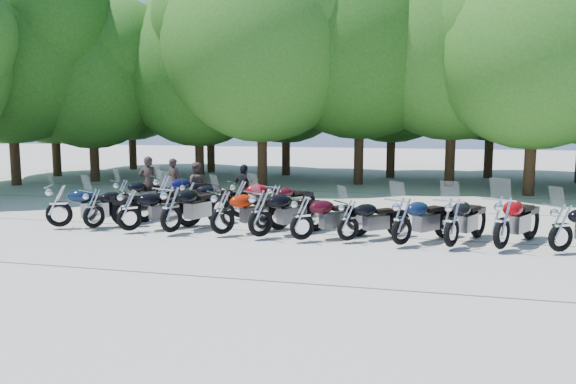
% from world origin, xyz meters
% --- Properties ---
extents(ground, '(90.00, 90.00, 0.00)m').
position_xyz_m(ground, '(0.00, 0.00, 0.00)').
color(ground, '#A49F94').
rests_on(ground, ground).
extents(tree_0, '(7.50, 7.50, 9.21)m').
position_xyz_m(tree_0, '(-15.42, 12.98, 5.45)').
color(tree_0, '#3A2614').
rests_on(tree_0, ground).
extents(tree_1, '(6.97, 6.97, 8.55)m').
position_xyz_m(tree_1, '(-12.04, 11.24, 5.06)').
color(tree_1, '#3A2614').
rests_on(tree_1, ground).
extents(tree_2, '(7.31, 7.31, 8.97)m').
position_xyz_m(tree_2, '(-7.25, 12.84, 5.31)').
color(tree_2, '#3A2614').
rests_on(tree_2, ground).
extents(tree_3, '(8.70, 8.70, 10.67)m').
position_xyz_m(tree_3, '(-3.57, 11.24, 6.32)').
color(tree_3, '#3A2614').
rests_on(tree_3, ground).
extents(tree_4, '(9.13, 9.13, 11.20)m').
position_xyz_m(tree_4, '(0.54, 13.09, 6.64)').
color(tree_4, '#3A2614').
rests_on(tree_4, ground).
extents(tree_5, '(9.04, 9.04, 11.10)m').
position_xyz_m(tree_5, '(4.61, 13.20, 6.57)').
color(tree_5, '#3A2614').
rests_on(tree_5, ground).
extents(tree_6, '(8.00, 8.00, 9.82)m').
position_xyz_m(tree_6, '(7.55, 10.82, 5.81)').
color(tree_6, '#3A2614').
rests_on(tree_6, ground).
extents(tree_9, '(7.59, 7.59, 9.32)m').
position_xyz_m(tree_9, '(-13.53, 17.59, 5.52)').
color(tree_9, '#3A2614').
rests_on(tree_9, ground).
extents(tree_10, '(7.78, 7.78, 9.55)m').
position_xyz_m(tree_10, '(-8.29, 16.97, 5.66)').
color(tree_10, '#3A2614').
rests_on(tree_10, ground).
extents(tree_11, '(7.56, 7.56, 9.28)m').
position_xyz_m(tree_11, '(-3.76, 16.43, 5.49)').
color(tree_11, '#3A2614').
rests_on(tree_11, ground).
extents(tree_12, '(7.88, 7.88, 9.67)m').
position_xyz_m(tree_12, '(1.80, 16.47, 5.72)').
color(tree_12, '#3A2614').
rests_on(tree_12, ground).
extents(tree_13, '(8.31, 8.31, 10.20)m').
position_xyz_m(tree_13, '(6.69, 17.47, 6.04)').
color(tree_13, '#3A2614').
rests_on(tree_13, ground).
extents(tree_17, '(8.31, 8.31, 10.20)m').
position_xyz_m(tree_17, '(-14.68, 9.00, 6.04)').
color(tree_17, '#3A2614').
rests_on(tree_17, ground).
extents(motorcycle_0, '(2.57, 1.71, 1.40)m').
position_xyz_m(motorcycle_0, '(-6.24, 0.42, 0.70)').
color(motorcycle_0, black).
rests_on(motorcycle_0, ground).
extents(motorcycle_1, '(1.67, 2.33, 1.28)m').
position_xyz_m(motorcycle_1, '(-5.24, 0.55, 0.64)').
color(motorcycle_1, black).
rests_on(motorcycle_1, ground).
extents(motorcycle_2, '(2.15, 2.18, 1.32)m').
position_xyz_m(motorcycle_2, '(-4.09, 0.41, 0.66)').
color(motorcycle_2, black).
rests_on(motorcycle_2, ground).
extents(motorcycle_3, '(1.63, 2.67, 1.45)m').
position_xyz_m(motorcycle_3, '(-2.89, 0.45, 0.72)').
color(motorcycle_3, black).
rests_on(motorcycle_3, ground).
extents(motorcycle_4, '(2.19, 2.26, 1.36)m').
position_xyz_m(motorcycle_4, '(-1.52, 0.57, 0.68)').
color(motorcycle_4, '#9B1C05').
rests_on(motorcycle_4, ground).
extents(motorcycle_5, '(2.20, 2.41, 1.42)m').
position_xyz_m(motorcycle_5, '(-0.47, 0.49, 0.71)').
color(motorcycle_5, black).
rests_on(motorcycle_5, ground).
extents(motorcycle_6, '(2.22, 2.02, 1.30)m').
position_xyz_m(motorcycle_6, '(0.63, 0.40, 0.65)').
color(motorcycle_6, black).
rests_on(motorcycle_6, ground).
extents(motorcycle_7, '(2.05, 1.88, 1.21)m').
position_xyz_m(motorcycle_7, '(1.74, 0.60, 0.60)').
color(motorcycle_7, black).
rests_on(motorcycle_7, ground).
extents(motorcycle_8, '(2.01, 2.33, 1.34)m').
position_xyz_m(motorcycle_8, '(3.04, 0.42, 0.67)').
color(motorcycle_8, '#0C1836').
rests_on(motorcycle_8, ground).
extents(motorcycle_9, '(1.68, 2.52, 1.37)m').
position_xyz_m(motorcycle_9, '(4.17, 0.46, 0.69)').
color(motorcycle_9, black).
rests_on(motorcycle_9, ground).
extents(motorcycle_10, '(1.92, 2.63, 1.45)m').
position_xyz_m(motorcycle_10, '(5.28, 0.49, 0.73)').
color(motorcycle_10, '#98050A').
rests_on(motorcycle_10, ground).
extents(motorcycle_11, '(2.32, 1.85, 1.30)m').
position_xyz_m(motorcycle_11, '(6.54, 0.57, 0.65)').
color(motorcycle_11, black).
rests_on(motorcycle_11, ground).
extents(motorcycle_12, '(1.77, 2.14, 1.22)m').
position_xyz_m(motorcycle_12, '(-6.00, 3.35, 0.61)').
color(motorcycle_12, black).
rests_on(motorcycle_12, ground).
extents(motorcycle_13, '(2.13, 2.46, 1.42)m').
position_xyz_m(motorcycle_13, '(-4.55, 3.36, 0.71)').
color(motorcycle_13, '#0B0E33').
rests_on(motorcycle_13, ground).
extents(motorcycle_14, '(2.24, 1.65, 1.24)m').
position_xyz_m(motorcycle_14, '(-3.56, 3.14, 0.62)').
color(motorcycle_14, black).
rests_on(motorcycle_14, ground).
extents(motorcycle_15, '(2.26, 2.09, 1.34)m').
position_xyz_m(motorcycle_15, '(-1.90, 3.08, 0.67)').
color(motorcycle_15, '#970511').
rests_on(motorcycle_15, ground).
extents(motorcycle_16, '(1.60, 2.12, 1.18)m').
position_xyz_m(motorcycle_16, '(-0.88, 3.35, 0.59)').
color(motorcycle_16, '#3A0813').
rests_on(motorcycle_16, ground).
extents(rider_0, '(0.73, 0.56, 1.79)m').
position_xyz_m(rider_0, '(-5.50, 4.22, 0.89)').
color(rider_0, '#2B221C').
rests_on(rider_0, ground).
extents(rider_1, '(0.94, 0.85, 1.59)m').
position_xyz_m(rider_1, '(-3.97, 4.60, 0.79)').
color(rider_1, brown).
rests_on(rider_1, ground).
extents(rider_2, '(1.00, 0.68, 1.58)m').
position_xyz_m(rider_2, '(-2.12, 4.23, 0.79)').
color(rider_2, black).
rests_on(rider_2, ground).
extents(rider_3, '(0.69, 0.55, 1.65)m').
position_xyz_m(rider_3, '(-5.12, 5.36, 0.82)').
color(rider_3, black).
rests_on(rider_3, ground).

